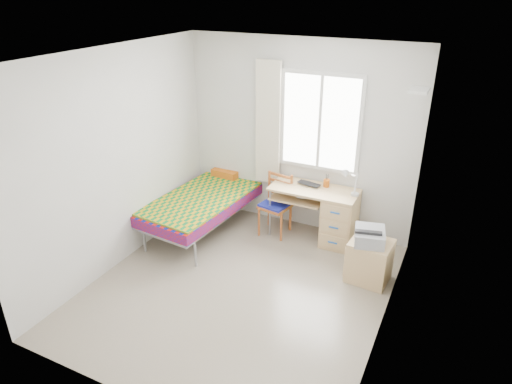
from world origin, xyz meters
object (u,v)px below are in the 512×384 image
desk (335,216)px  chair (277,201)px  printer (370,236)px  bed (209,197)px  cabinet (369,261)px

desk → chair: 0.81m
printer → bed: bearing=157.8°
chair → cabinet: bearing=-11.2°
bed → printer: bed is taller
desk → cabinet: desk is taller
bed → cabinet: bed is taller
cabinet → printer: printer is taller
desk → chair: chair is taller
cabinet → printer: 0.34m
bed → chair: bed is taller
bed → cabinet: bearing=-2.7°
desk → cabinet: (0.63, -0.65, -0.14)m
bed → printer: size_ratio=4.79×
bed → printer: 2.37m
desk → chair: bearing=-174.8°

